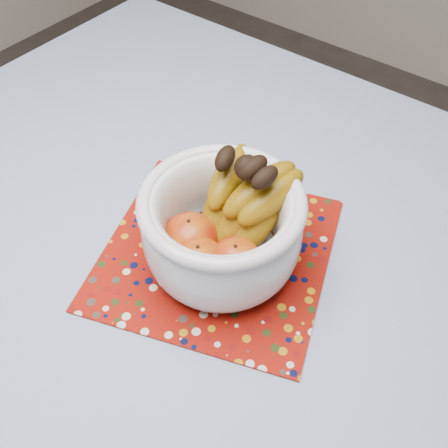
% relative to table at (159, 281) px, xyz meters
% --- Properties ---
extents(table, '(1.20, 1.20, 0.75)m').
position_rel_table_xyz_m(table, '(0.00, 0.00, 0.00)').
color(table, brown).
rests_on(table, ground).
extents(tablecloth, '(1.32, 1.32, 0.01)m').
position_rel_table_xyz_m(tablecloth, '(0.00, 0.00, 0.08)').
color(tablecloth, slate).
rests_on(tablecloth, table).
extents(placemat, '(0.45, 0.45, 0.00)m').
position_rel_table_xyz_m(placemat, '(0.09, 0.06, 0.09)').
color(placemat, maroon).
rests_on(placemat, tablecloth).
extents(fruit_bowl, '(0.24, 0.26, 0.20)m').
position_rel_table_xyz_m(fruit_bowl, '(0.11, 0.06, 0.18)').
color(fruit_bowl, silver).
rests_on(fruit_bowl, placemat).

